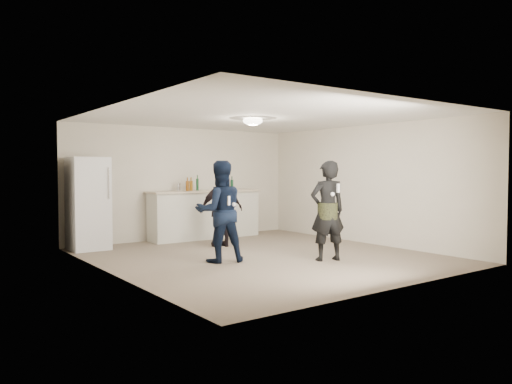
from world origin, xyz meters
TOP-DOWN VIEW (x-y plane):
  - floor at (0.00, 0.00)m, footprint 6.00×6.00m
  - ceiling at (0.00, 0.00)m, footprint 6.00×6.00m
  - wall_back at (0.00, 3.00)m, footprint 6.00×0.00m
  - wall_front at (0.00, -3.00)m, footprint 6.00×0.00m
  - wall_left at (-2.75, 0.00)m, footprint 0.00×6.00m
  - wall_right at (2.75, 0.00)m, footprint 0.00×6.00m
  - counter at (0.36, 2.67)m, footprint 2.60×0.56m
  - counter_top at (0.36, 2.67)m, footprint 2.68×0.64m
  - fridge at (-2.29, 2.60)m, footprint 0.70×0.70m
  - fridge_handle at (-2.01, 2.23)m, footprint 0.02×0.02m
  - ceiling_dome at (0.00, 0.30)m, footprint 0.36×0.36m
  - shaker at (-0.25, 2.77)m, footprint 0.08×0.08m
  - man at (-0.92, -0.03)m, footprint 0.98×0.85m
  - woman at (0.64, -1.00)m, footprint 0.72×0.58m
  - camo_shorts at (0.64, -1.00)m, footprint 0.34×0.34m
  - spectator at (0.00, 1.40)m, footprint 0.95×0.58m
  - remote_man at (-0.92, -0.31)m, footprint 0.04×0.04m
  - nunchuk_man at (-0.80, -0.28)m, footprint 0.07×0.07m
  - remote_woman at (0.64, -1.25)m, footprint 0.04×0.04m
  - nunchuk_woman at (0.54, -1.22)m, footprint 0.07×0.07m
  - bottle_cluster at (0.32, 2.71)m, footprint 1.38×0.28m

SIDE VIEW (x-z plane):
  - floor at x=0.00m, z-range 0.00..0.00m
  - counter at x=0.36m, z-range 0.00..1.05m
  - spectator at x=0.00m, z-range 0.00..1.50m
  - camo_shorts at x=0.64m, z-range 0.71..0.99m
  - man at x=-0.92m, z-range 0.00..1.71m
  - woman at x=0.64m, z-range 0.00..1.71m
  - fridge at x=-2.29m, z-range 0.00..1.80m
  - nunchuk_man at x=-0.80m, z-range 0.95..1.01m
  - remote_man at x=-0.92m, z-range 0.98..1.12m
  - counter_top at x=0.36m, z-range 1.05..1.09m
  - nunchuk_woman at x=0.54m, z-range 1.11..1.18m
  - shaker at x=-0.25m, z-range 1.09..1.26m
  - bottle_cluster at x=0.32m, z-range 1.07..1.34m
  - wall_back at x=0.00m, z-range -1.75..4.25m
  - wall_front at x=0.00m, z-range -1.75..4.25m
  - wall_left at x=-2.75m, z-range -1.75..4.25m
  - wall_right at x=2.75m, z-range -1.75..4.25m
  - remote_woman at x=0.64m, z-range 1.18..1.32m
  - fridge_handle at x=-2.01m, z-range 1.00..1.60m
  - ceiling_dome at x=0.00m, z-range 2.37..2.53m
  - ceiling at x=0.00m, z-range 2.50..2.50m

